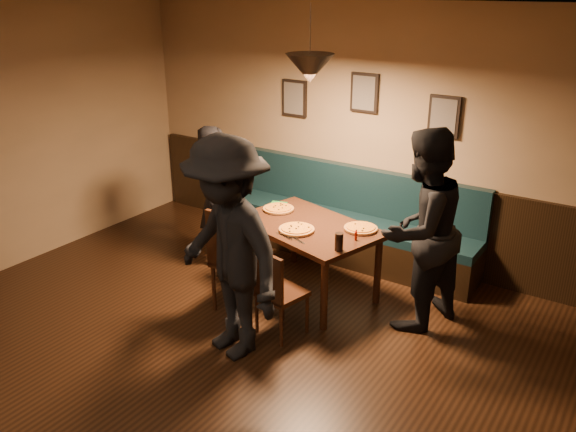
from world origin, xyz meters
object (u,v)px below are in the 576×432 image
object	(u,v)px
booth_bench	(348,217)
chair_near_left	(242,258)
soda_glass	(339,242)
dining_table	(307,259)
diner_front	(228,249)
chair_near_right	(282,291)
diner_right	(421,230)
diner_left	(217,196)
tabasco_bottle	(356,235)

from	to	relation	value
booth_bench	chair_near_left	distance (m)	1.57
soda_glass	booth_bench	bearing A→B (deg)	114.64
dining_table	diner_front	bearing A→B (deg)	-74.96
chair_near_left	chair_near_right	world-z (taller)	chair_near_left
chair_near_left	diner_right	bearing A→B (deg)	19.87
booth_bench	diner_right	bearing A→B (deg)	-36.57
diner_right	diner_front	distance (m)	1.72
chair_near_right	soda_glass	xyz separation A→B (m)	(0.33, 0.42, 0.40)
chair_near_right	soda_glass	size ratio (longest dim) A/B	5.18
dining_table	chair_near_right	distance (m)	0.80
booth_bench	soda_glass	distance (m)	1.46
diner_left	diner_right	world-z (taller)	diner_right
chair_near_right	tabasco_bottle	size ratio (longest dim) A/B	7.88
diner_right	soda_glass	bearing A→B (deg)	-35.89
dining_table	diner_front	distance (m)	1.36
booth_bench	dining_table	xyz separation A→B (m)	(0.05, -0.95, -0.13)
dining_table	chair_near_right	world-z (taller)	chair_near_right
dining_table	chair_near_right	size ratio (longest dim) A/B	1.64
diner_front	tabasco_bottle	xyz separation A→B (m)	(0.57, 1.15, -0.15)
booth_bench	diner_front	bearing A→B (deg)	-88.62
diner_left	dining_table	bearing A→B (deg)	-108.36
chair_near_right	chair_near_left	bearing A→B (deg)	175.80
diner_front	tabasco_bottle	distance (m)	1.29
chair_near_left	diner_left	world-z (taller)	diner_left
chair_near_right	diner_front	xyz separation A→B (m)	(-0.21, -0.46, 0.53)
chair_near_left	diner_front	distance (m)	0.85
dining_table	tabasco_bottle	size ratio (longest dim) A/B	12.96
tabasco_bottle	diner_right	bearing A→B (deg)	14.52
chair_near_right	soda_glass	bearing A→B (deg)	64.59
dining_table	soda_glass	distance (m)	0.79
chair_near_right	diner_left	size ratio (longest dim) A/B	0.54
dining_table	soda_glass	bearing A→B (deg)	-17.69
diner_front	soda_glass	size ratio (longest dim) A/B	11.67
chair_near_right	diner_front	distance (m)	0.73
chair_near_left	soda_glass	bearing A→B (deg)	10.96
chair_near_left	diner_left	distance (m)	1.10
dining_table	chair_near_left	distance (m)	0.71
chair_near_left	dining_table	bearing A→B (deg)	53.94
dining_table	chair_near_left	size ratio (longest dim) A/B	1.33
booth_bench	diner_left	bearing A→B (deg)	-143.13
diner_left	tabasco_bottle	distance (m)	1.79
soda_glass	tabasco_bottle	xyz separation A→B (m)	(0.03, 0.27, -0.03)
chair_near_left	chair_near_right	xyz separation A→B (m)	(0.58, -0.18, -0.10)
chair_near_left	diner_front	xyz separation A→B (m)	(0.37, -0.64, 0.43)
dining_table	diner_left	bearing A→B (deg)	-168.51
diner_left	diner_right	size ratio (longest dim) A/B	0.84
dining_table	soda_glass	size ratio (longest dim) A/B	8.52
dining_table	chair_near_left	bearing A→B (deg)	-107.07
diner_left	soda_glass	bearing A→B (deg)	-118.37
soda_glass	tabasco_bottle	bearing A→B (deg)	84.59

